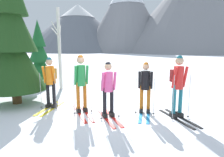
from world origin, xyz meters
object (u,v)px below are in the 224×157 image
(pine_tree_near, at_px, (39,55))
(pine_tree_mid, at_px, (12,36))
(skier_in_orange, at_px, (50,80))
(skier_in_red, at_px, (178,83))
(skier_in_pink, at_px, (108,88))
(skier_in_black, at_px, (145,85))
(birch_tree_tall, at_px, (59,48))
(skier_in_green, at_px, (81,81))

(pine_tree_near, bearing_deg, pine_tree_mid, -76.68)
(skier_in_orange, distance_m, skier_in_red, 4.11)
(skier_in_red, distance_m, pine_tree_mid, 5.81)
(skier_in_red, height_order, pine_tree_mid, pine_tree_mid)
(skier_in_red, bearing_deg, skier_in_pink, -174.10)
(skier_in_red, bearing_deg, pine_tree_mid, 171.19)
(skier_in_black, bearing_deg, birch_tree_tall, 141.39)
(skier_in_pink, height_order, skier_in_red, skier_in_red)
(skier_in_orange, xyz_separation_m, birch_tree_tall, (-0.77, 2.94, 1.02))
(skier_in_orange, height_order, skier_in_pink, skier_in_orange)
(skier_in_red, height_order, pine_tree_near, pine_tree_near)
(birch_tree_tall, bearing_deg, skier_in_black, -38.61)
(skier_in_red, bearing_deg, skier_in_green, 177.21)
(skier_in_black, relative_size, birch_tree_tall, 0.43)
(skier_in_orange, distance_m, skier_in_pink, 2.19)
(skier_in_orange, xyz_separation_m, pine_tree_mid, (-1.49, 0.36, 1.47))
(skier_in_pink, relative_size, birch_tree_tall, 0.43)
(pine_tree_near, distance_m, birch_tree_tall, 1.96)
(skier_in_black, distance_m, birch_tree_tall, 5.16)
(skier_in_green, bearing_deg, pine_tree_near, 128.80)
(birch_tree_tall, bearing_deg, skier_in_orange, -75.34)
(skier_in_pink, distance_m, pine_tree_near, 6.51)
(skier_in_green, distance_m, skier_in_red, 2.92)
(skier_in_pink, distance_m, pine_tree_mid, 4.02)
(pine_tree_mid, xyz_separation_m, birch_tree_tall, (0.72, 2.58, -0.45))
(skier_in_red, bearing_deg, pine_tree_near, 144.91)
(pine_tree_near, bearing_deg, skier_in_black, -37.38)
(skier_in_orange, relative_size, skier_in_black, 1.05)
(skier_in_black, bearing_deg, skier_in_green, -175.46)
(skier_in_pink, xyz_separation_m, skier_in_red, (2.02, 0.21, 0.15))
(skier_in_orange, height_order, skier_in_red, skier_in_red)
(skier_in_pink, distance_m, birch_tree_tall, 4.75)
(skier_in_pink, distance_m, skier_in_red, 2.03)
(skier_in_green, relative_size, pine_tree_near, 0.52)
(skier_in_green, distance_m, pine_tree_near, 5.65)
(skier_in_black, bearing_deg, skier_in_orange, 176.37)
(skier_in_red, distance_m, pine_tree_near, 7.89)
(skier_in_orange, relative_size, skier_in_green, 0.94)
(skier_in_green, bearing_deg, skier_in_black, 4.54)
(skier_in_green, height_order, skier_in_black, skier_in_green)
(skier_in_green, xyz_separation_m, skier_in_black, (2.00, 0.16, -0.12))
(skier_in_black, distance_m, pine_tree_near, 6.99)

